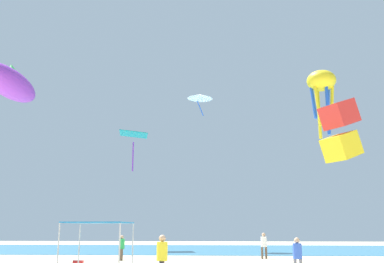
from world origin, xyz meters
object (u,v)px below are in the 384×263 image
Objects in this scene: cooler_box at (78,263)px; kite_octopus_yellow at (322,84)px; person_rightmost at (162,255)px; kite_delta_white at (200,97)px; person_leftmost at (264,244)px; person_far_shore at (297,254)px; kite_inflatable_purple at (10,83)px; kite_box_red at (340,130)px; kite_diamond_teal at (134,136)px; canopy_tent at (99,224)px; person_central at (122,246)px.

cooler_box is 24.75m from kite_octopus_yellow.
kite_delta_white is (0.22, 27.42, 15.02)m from person_rightmost.
person_rightmost is at bearing -106.89° from kite_octopus_yellow.
person_leftmost is 20.30m from kite_delta_white.
kite_inflatable_purple reaches higher than person_far_shore.
kite_diamond_teal is (-16.32, 21.25, 4.27)m from kite_box_red.
kite_diamond_teal reaches higher than kite_box_red.
kite_octopus_yellow is 0.80× the size of kite_inflatable_purple.
canopy_tent is at bearing 52.83° from kite_inflatable_purple.
kite_delta_white is (4.74, 14.86, 15.14)m from person_central.
person_rightmost is (-5.48, -14.86, 0.04)m from person_leftmost.
kite_delta_white is (6.32, 19.36, 15.97)m from cooler_box.
person_rightmost is 21.01m from kite_inflatable_purple.
kite_diamond_teal reaches higher than person_rightmost.
cooler_box is 25.88m from kite_delta_white.
cooler_box is 17.18m from kite_box_red.
person_far_shore is 3.09× the size of cooler_box.
cooler_box is at bearing 64.82° from kite_inflatable_purple.
kite_box_red is (13.82, -6.02, 6.65)m from person_central.
canopy_tent is 5.67× the size of cooler_box.
kite_diamond_teal reaches higher than person_far_shore.
canopy_tent reaches higher than person_far_shore.
person_rightmost reaches higher than cooler_box.
kite_octopus_yellow is at bearing 51.71° from kite_diamond_teal.
kite_delta_white reaches higher than kite_inflatable_purple.
person_central is at bearing -21.81° from kite_delta_white.
kite_diamond_teal is 17.29m from kite_inflatable_purple.
canopy_tent is 8.55m from person_central.
kite_box_red is at bearing 25.97° from kite_diamond_teal.
kite_inflatable_purple is at bearing 153.03° from cooler_box.
kite_inflatable_purple is at bearing -130.69° from person_rightmost.
kite_box_red is at bearing 19.39° from kite_delta_white.
person_rightmost is at bearing 68.57° from person_far_shore.
canopy_tent is at bearing -60.27° from cooler_box.
kite_octopus_yellow is (11.23, 18.61, 13.25)m from person_rightmost.
kite_box_red is at bearing -84.87° from kite_octopus_yellow.
kite_box_red is (9.30, 6.55, 6.53)m from person_rightmost.
cooler_box is at bearing 4.92° from person_leftmost.
kite_diamond_teal is at bearing 167.48° from kite_octopus_yellow.
person_leftmost is at bearing -132.67° from kite_octopus_yellow.
kite_octopus_yellow is at bearing 47.19° from kite_delta_white.
kite_diamond_teal is (-2.51, 15.23, 10.92)m from person_central.
kite_inflatable_purple reaches higher than cooler_box.
kite_delta_white reaches higher than kite_octopus_yellow.
person_central is (-0.66, 8.41, -1.37)m from canopy_tent.
person_far_shore is 0.60× the size of kite_delta_white.
canopy_tent reaches higher than person_rightmost.
person_leftmost is at bearing -43.60° from person_far_shore.
kite_inflatable_purple reaches higher than canopy_tent.
kite_octopus_yellow reaches higher than kite_diamond_teal.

